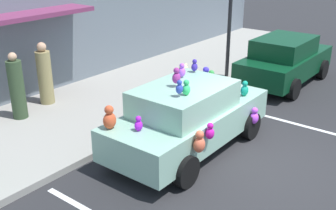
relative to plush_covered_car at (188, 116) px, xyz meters
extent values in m
plane|color=#262628|center=(0.43, -1.69, -0.80)|extent=(60.00, 60.00, 0.00)
cube|color=gray|center=(0.43, 3.31, -0.73)|extent=(24.00, 4.00, 0.15)
cube|color=#722D54|center=(-0.39, 4.91, 1.75)|extent=(3.60, 1.10, 0.12)
cube|color=silver|center=(2.81, -0.69, -0.80)|extent=(0.12, 3.60, 0.01)
cube|color=#8CBAA4|center=(0.05, 0.00, -0.16)|extent=(4.20, 1.69, 0.68)
cube|color=#8CBAA4|center=(-0.16, 0.00, 0.46)|extent=(2.19, 1.49, 0.56)
cylinder|color=black|center=(1.36, 0.85, -0.48)|extent=(0.64, 0.22, 0.64)
cylinder|color=black|center=(1.36, -0.84, -0.48)|extent=(0.64, 0.22, 0.64)
cylinder|color=black|center=(-1.25, 0.85, -0.48)|extent=(0.64, 0.22, 0.64)
cylinder|color=black|center=(-1.25, -0.84, -0.48)|extent=(0.64, 0.22, 0.64)
ellipsoid|color=#362599|center=(0.77, 0.39, 0.87)|extent=(0.16, 0.13, 0.19)
sphere|color=#362599|center=(0.77, 0.39, 1.00)|extent=(0.10, 0.10, 0.10)
ellipsoid|color=#295690|center=(1.23, -0.24, 0.32)|extent=(0.23, 0.19, 0.27)
sphere|color=#295690|center=(1.23, -0.24, 0.50)|extent=(0.15, 0.15, 0.15)
ellipsoid|color=#293EAC|center=(-0.74, -0.29, 0.91)|extent=(0.16, 0.13, 0.19)
sphere|color=#293EAC|center=(-0.74, -0.29, 1.04)|extent=(0.10, 0.10, 0.10)
ellipsoid|color=#AE52ED|center=(0.27, 0.38, 0.87)|extent=(0.18, 0.15, 0.21)
sphere|color=#AE52ED|center=(0.27, 0.38, 1.02)|extent=(0.11, 0.11, 0.11)
ellipsoid|color=#EA477C|center=(-1.05, 0.53, 0.33)|extent=(0.25, 0.21, 0.30)
sphere|color=#EA477C|center=(-1.05, 0.53, 0.53)|extent=(0.16, 0.16, 0.16)
ellipsoid|color=green|center=(1.59, 0.44, 0.32)|extent=(0.23, 0.19, 0.27)
sphere|color=green|center=(1.59, 0.44, 0.51)|extent=(0.15, 0.15, 0.15)
ellipsoid|color=#922C80|center=(-0.30, 0.11, 0.93)|extent=(0.20, 0.16, 0.23)
sphere|color=#922C80|center=(-0.30, 0.11, 1.09)|extent=(0.13, 0.13, 0.13)
ellipsoid|color=#6798ED|center=(1.20, -0.46, 0.34)|extent=(0.26, 0.21, 0.31)
sphere|color=#6798ED|center=(1.20, -0.46, 0.55)|extent=(0.17, 0.17, 0.17)
ellipsoid|color=#C347EE|center=(1.32, -0.94, -0.25)|extent=(0.23, 0.19, 0.28)
sphere|color=#C347EE|center=(1.32, -0.94, -0.06)|extent=(0.15, 0.15, 0.15)
ellipsoid|color=#3E2EDA|center=(1.67, 0.64, 0.33)|extent=(0.25, 0.20, 0.30)
sphere|color=#3E2EDA|center=(1.67, 0.64, 0.53)|extent=(0.16, 0.16, 0.16)
ellipsoid|color=#DB5F40|center=(-0.98, -0.95, 0.00)|extent=(0.26, 0.21, 0.31)
sphere|color=#DB5F40|center=(-0.98, -0.95, 0.21)|extent=(0.16, 0.16, 0.16)
ellipsoid|color=#CE4F2B|center=(-1.76, 0.61, 0.35)|extent=(0.28, 0.23, 0.33)
sphere|color=#CE4F2B|center=(-1.76, 0.61, 0.57)|extent=(0.18, 0.18, 0.18)
ellipsoid|color=#CD18A4|center=(-0.58, -0.92, 0.08)|extent=(0.20, 0.16, 0.24)
sphere|color=#CD18A4|center=(-0.58, -0.92, 0.24)|extent=(0.13, 0.13, 0.13)
ellipsoid|color=#119373|center=(1.46, -0.57, 0.31)|extent=(0.21, 0.17, 0.25)
sphere|color=#119373|center=(1.46, -0.57, 0.48)|extent=(0.13, 0.13, 0.13)
ellipsoid|color=#2FC865|center=(-0.57, -0.34, 0.85)|extent=(0.18, 0.15, 0.22)
sphere|color=#2FC865|center=(-0.57, -0.34, 1.00)|extent=(0.12, 0.12, 0.12)
ellipsoid|color=#7A3598|center=(0.90, -0.55, 0.29)|extent=(0.18, 0.14, 0.21)
sphere|color=#7A3598|center=(0.90, -0.55, 0.43)|extent=(0.11, 0.11, 0.11)
ellipsoid|color=#B01EE3|center=(-1.49, 0.11, 0.29)|extent=(0.18, 0.15, 0.21)
sphere|color=#B01EE3|center=(-1.49, 0.11, 0.43)|extent=(0.11, 0.11, 0.11)
ellipsoid|color=#EFC64A|center=(-0.91, -0.51, 0.34)|extent=(0.27, 0.22, 0.32)
sphere|color=#EFC64A|center=(-0.91, -0.51, 0.57)|extent=(0.17, 0.17, 0.17)
cube|color=#0A381E|center=(5.70, 0.19, -0.16)|extent=(4.06, 1.67, 0.68)
cube|color=#0A381E|center=(5.50, 0.19, 0.46)|extent=(2.11, 1.47, 0.56)
cylinder|color=black|center=(6.96, 1.02, -0.48)|extent=(0.64, 0.22, 0.64)
cylinder|color=black|center=(6.96, -0.65, -0.48)|extent=(0.64, 0.22, 0.64)
cylinder|color=black|center=(4.45, 1.02, -0.48)|extent=(0.64, 0.22, 0.64)
cylinder|color=black|center=(4.45, -0.65, -0.48)|extent=(0.64, 0.22, 0.64)
ellipsoid|color=beige|center=(2.90, 2.22, -0.40)|extent=(0.41, 0.34, 0.51)
sphere|color=beige|center=(2.90, 2.22, -0.03)|extent=(0.29, 0.29, 0.29)
sphere|color=beige|center=(2.80, 2.22, 0.07)|extent=(0.12, 0.12, 0.12)
sphere|color=beige|center=(3.00, 2.22, 0.07)|extent=(0.12, 0.12, 0.12)
cylinder|color=black|center=(4.80, 1.81, 1.10)|extent=(0.12, 0.12, 3.51)
cylinder|color=#32472C|center=(-1.46, 4.21, 0.10)|extent=(0.37, 0.37, 1.49)
sphere|color=tan|center=(-1.46, 4.21, 0.95)|extent=(0.21, 0.21, 0.21)
cylinder|color=#958756|center=(-0.40, 4.52, 0.08)|extent=(0.39, 0.39, 1.46)
sphere|color=tan|center=(-0.40, 4.52, 0.94)|extent=(0.25, 0.25, 0.25)
camera|label=1|loc=(-6.71, -4.67, 3.55)|focal=43.65mm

